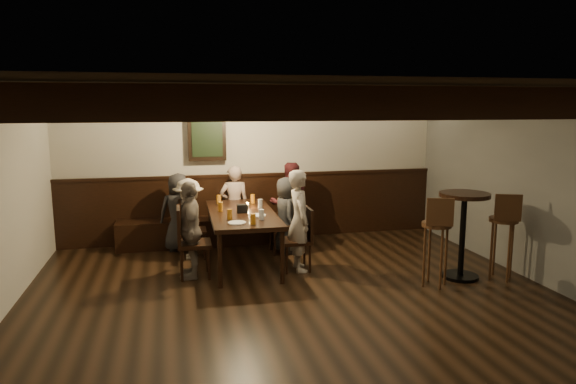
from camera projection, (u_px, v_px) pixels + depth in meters
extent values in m
plane|color=black|center=(307.00, 316.00, 5.68)|extent=(7.00, 7.00, 0.00)
plane|color=black|center=(308.00, 95.00, 5.27)|extent=(7.00, 7.00, 0.00)
plane|color=beige|center=(254.00, 170.00, 8.84)|extent=(6.50, 0.00, 6.50)
plane|color=#545351|center=(567.00, 197.00, 6.20)|extent=(0.00, 7.00, 7.00)
cube|color=black|center=(255.00, 207.00, 8.91)|extent=(6.50, 0.08, 1.10)
cube|color=black|center=(210.00, 231.00, 8.53)|extent=(3.00, 0.45, 0.45)
cube|color=black|center=(207.00, 139.00, 8.47)|extent=(0.62, 0.12, 0.72)
cube|color=black|center=(207.00, 139.00, 8.41)|extent=(0.50, 0.02, 0.58)
cube|color=black|center=(465.00, 103.00, 2.50)|extent=(6.50, 0.10, 0.16)
cube|color=black|center=(373.00, 104.00, 3.62)|extent=(6.50, 0.10, 0.16)
cube|color=black|center=(325.00, 104.00, 4.73)|extent=(6.50, 0.10, 0.16)
cube|color=black|center=(295.00, 104.00, 5.85)|extent=(6.50, 0.10, 0.16)
cube|color=black|center=(274.00, 104.00, 6.96)|extent=(6.50, 0.10, 0.16)
cube|color=black|center=(260.00, 104.00, 8.07)|extent=(6.50, 0.10, 0.16)
sphere|color=#FFE099|center=(74.00, 113.00, 7.46)|extent=(0.07, 0.07, 0.07)
sphere|color=#FFE099|center=(170.00, 112.00, 7.77)|extent=(0.07, 0.07, 0.07)
sphere|color=#FFE099|center=(260.00, 112.00, 8.07)|extent=(0.07, 0.07, 0.07)
sphere|color=#FFE099|center=(343.00, 112.00, 8.38)|extent=(0.07, 0.07, 0.07)
sphere|color=#FFE099|center=(420.00, 112.00, 8.69)|extent=(0.07, 0.07, 0.07)
cube|color=black|center=(242.00, 214.00, 7.43)|extent=(0.97, 2.08, 0.06)
cylinder|color=black|center=(220.00, 261.00, 6.47)|extent=(0.06, 0.06, 0.71)
cylinder|color=black|center=(211.00, 226.00, 8.34)|extent=(0.06, 0.06, 0.71)
cylinder|color=black|center=(282.00, 257.00, 6.64)|extent=(0.06, 0.06, 0.71)
cylinder|color=black|center=(259.00, 224.00, 8.51)|extent=(0.06, 0.06, 0.71)
cube|color=black|center=(193.00, 231.00, 7.77)|extent=(0.41, 0.41, 0.05)
cube|color=black|center=(180.00, 216.00, 7.69)|extent=(0.05, 0.40, 0.44)
cube|color=black|center=(195.00, 244.00, 6.90)|extent=(0.45, 0.45, 0.05)
cube|color=black|center=(179.00, 225.00, 6.81)|extent=(0.05, 0.44, 0.48)
cube|color=black|center=(283.00, 225.00, 8.05)|extent=(0.43, 0.43, 0.05)
cube|color=black|center=(295.00, 209.00, 8.05)|extent=(0.05, 0.42, 0.46)
cube|color=black|center=(296.00, 241.00, 7.19)|extent=(0.41, 0.41, 0.05)
cube|color=black|center=(309.00, 223.00, 7.18)|extent=(0.05, 0.41, 0.44)
imported|color=#272629|center=(179.00, 212.00, 8.13)|extent=(0.62, 0.41, 1.25)
imported|color=gray|center=(234.00, 206.00, 8.45)|extent=(0.49, 0.33, 1.33)
imported|color=#501B21|center=(290.00, 204.00, 8.49)|extent=(0.68, 0.53, 1.38)
imported|color=#B0A595|center=(189.00, 219.00, 7.73)|extent=(0.47, 0.80, 1.22)
imported|color=gray|center=(190.00, 230.00, 6.85)|extent=(0.34, 0.78, 1.31)
imported|color=#2B2C2E|center=(286.00, 215.00, 8.04)|extent=(0.39, 0.59, 1.20)
imported|color=#B0A395|center=(299.00, 220.00, 7.15)|extent=(0.35, 0.53, 1.42)
cylinder|color=#BF7219|center=(219.00, 199.00, 8.03)|extent=(0.07, 0.07, 0.14)
cylinder|color=#BF7219|center=(253.00, 199.00, 8.09)|extent=(0.07, 0.07, 0.14)
cylinder|color=#BF7219|center=(220.00, 207.00, 7.44)|extent=(0.07, 0.07, 0.14)
cylinder|color=silver|center=(260.00, 204.00, 7.66)|extent=(0.07, 0.07, 0.14)
cylinder|color=#BF7219|center=(230.00, 214.00, 6.93)|extent=(0.07, 0.07, 0.14)
cylinder|color=silver|center=(262.00, 215.00, 6.92)|extent=(0.07, 0.07, 0.14)
cylinder|color=#BF7219|center=(253.00, 219.00, 6.65)|extent=(0.07, 0.07, 0.14)
cylinder|color=white|center=(237.00, 223.00, 6.71)|extent=(0.24, 0.24, 0.01)
cylinder|color=white|center=(257.00, 215.00, 7.17)|extent=(0.24, 0.24, 0.01)
cube|color=black|center=(242.00, 209.00, 7.36)|extent=(0.15, 0.10, 0.12)
cylinder|color=beige|center=(247.00, 206.00, 7.73)|extent=(0.05, 0.05, 0.05)
cylinder|color=black|center=(460.00, 276.00, 6.92)|extent=(0.48, 0.48, 0.04)
cylinder|color=black|center=(462.00, 237.00, 6.83)|extent=(0.08, 0.08, 1.09)
cylinder|color=black|center=(465.00, 195.00, 6.74)|extent=(0.66, 0.66, 0.05)
cylinder|color=#372011|center=(437.00, 225.00, 6.49)|extent=(0.37, 0.37, 0.05)
cube|color=#372011|center=(440.00, 212.00, 6.28)|extent=(0.32, 0.14, 0.35)
cylinder|color=#372011|center=(504.00, 220.00, 6.76)|extent=(0.37, 0.37, 0.05)
cube|color=#372011|center=(508.00, 208.00, 6.55)|extent=(0.32, 0.15, 0.35)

